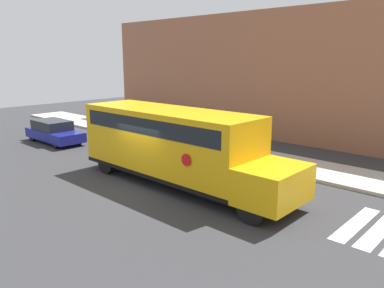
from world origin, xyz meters
TOP-DOWN VIEW (x-y plane):
  - ground_plane at (0.00, 0.00)m, footprint 60.00×60.00m
  - sidewalk_strip at (0.00, 6.50)m, footprint 44.00×3.00m
  - building_backdrop at (0.00, 13.00)m, footprint 32.00×4.00m
  - school_bus at (0.76, 0.83)m, footprint 10.03×2.57m
  - parked_car at (-10.33, 1.26)m, footprint 4.47×1.72m

SIDE VIEW (x-z plane):
  - ground_plane at x=0.00m, z-range 0.00..0.00m
  - sidewalk_strip at x=0.00m, z-range 0.00..0.15m
  - parked_car at x=-10.33m, z-range 0.00..1.37m
  - school_bus at x=0.76m, z-range 0.22..3.31m
  - building_backdrop at x=0.00m, z-range 0.00..8.06m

